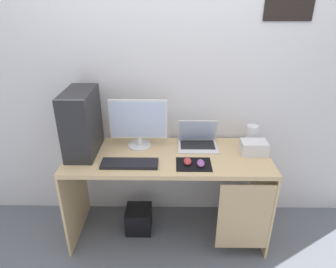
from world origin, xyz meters
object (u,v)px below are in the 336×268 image
(projector, at_px, (254,148))
(monitor, at_px, (138,123))
(laptop, at_px, (198,141))
(mouse_left, at_px, (188,161))
(mouse_right, at_px, (201,163))
(pc_tower, at_px, (82,123))
(speaker, at_px, (252,135))
(keyboard, at_px, (130,164))
(subwoofer, at_px, (139,219))

(projector, bearing_deg, monitor, 173.03)
(laptop, relative_size, mouse_left, 3.34)
(laptop, distance_m, projector, 0.45)
(laptop, distance_m, mouse_right, 0.32)
(pc_tower, bearing_deg, laptop, 6.97)
(laptop, bearing_deg, pc_tower, -173.03)
(speaker, height_order, mouse_left, speaker)
(keyboard, bearing_deg, subwoofer, 83.28)
(speaker, xyz_separation_m, projector, (-0.02, -0.16, -0.03))
(projector, bearing_deg, mouse_left, -162.48)
(mouse_left, distance_m, mouse_right, 0.10)
(keyboard, relative_size, subwoofer, 1.89)
(mouse_left, distance_m, subwoofer, 0.82)
(mouse_left, bearing_deg, pc_tower, 167.22)
(monitor, bearing_deg, laptop, 2.02)
(laptop, xyz_separation_m, speaker, (0.45, 0.03, 0.04))
(keyboard, bearing_deg, mouse_right, -0.55)
(keyboard, bearing_deg, laptop, 30.98)
(monitor, distance_m, subwoofer, 0.88)
(mouse_right, height_order, subwoofer, mouse_right)
(projector, height_order, mouse_left, projector)
(laptop, xyz_separation_m, mouse_right, (-0.00, -0.32, -0.02))
(keyboard, bearing_deg, mouse_left, 2.67)
(laptop, height_order, speaker, laptop)
(speaker, distance_m, mouse_right, 0.58)
(monitor, xyz_separation_m, mouse_left, (0.39, -0.28, -0.19))
(projector, relative_size, keyboard, 0.48)
(monitor, xyz_separation_m, subwoofer, (-0.02, -0.12, -0.88))
(monitor, height_order, mouse_right, monitor)
(mouse_right, bearing_deg, speaker, 37.83)
(mouse_left, bearing_deg, speaker, 30.81)
(pc_tower, relative_size, projector, 2.51)
(speaker, relative_size, projector, 0.84)
(laptop, xyz_separation_m, projector, (0.43, -0.13, 0.01))
(mouse_left, bearing_deg, monitor, 144.21)
(monitor, relative_size, mouse_left, 4.82)
(laptop, height_order, mouse_right, laptop)
(keyboard, height_order, mouse_left, mouse_left)
(speaker, distance_m, keyboard, 1.04)
(mouse_right, bearing_deg, keyboard, 179.45)
(pc_tower, bearing_deg, subwoofer, -3.92)
(pc_tower, distance_m, mouse_left, 0.86)
(keyboard, relative_size, mouse_left, 4.38)
(projector, height_order, subwoofer, projector)
(speaker, bearing_deg, mouse_right, -142.17)
(speaker, height_order, projector, speaker)
(pc_tower, bearing_deg, projector, -0.76)
(monitor, distance_m, projector, 0.93)
(monitor, relative_size, laptop, 1.44)
(monitor, xyz_separation_m, projector, (0.91, -0.11, -0.15))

